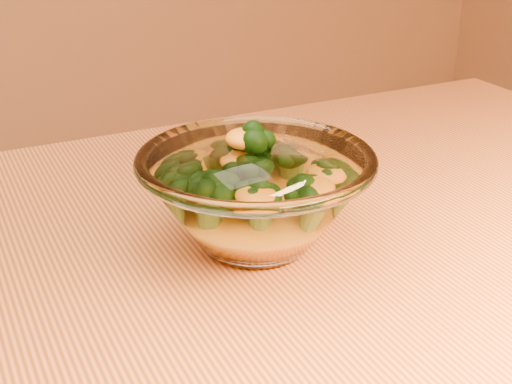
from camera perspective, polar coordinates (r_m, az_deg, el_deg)
glass_bowl at (r=0.57m, az=0.00°, el=-0.38°), size 0.19×0.19×0.08m
cheese_sauce at (r=0.58m, az=0.00°, el=-1.98°), size 0.11×0.11×0.03m
broccoli_heap at (r=0.58m, az=-0.62°, el=0.97°), size 0.13×0.12×0.07m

